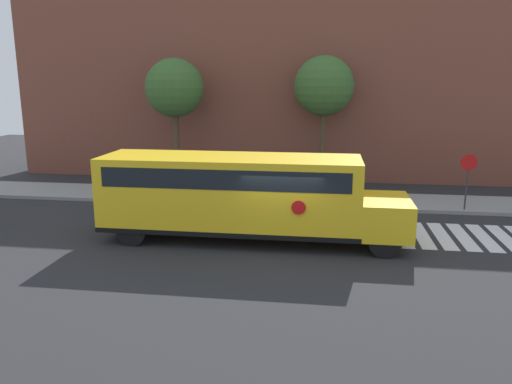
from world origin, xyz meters
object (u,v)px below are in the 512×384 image
school_bus (240,192)px  tree_far_sidewalk (324,87)px  tree_near_sidewalk (174,89)px  stop_sign (468,175)px

school_bus → tree_far_sidewalk: size_ratio=1.57×
school_bus → tree_near_sidewalk: bearing=119.4°
tree_near_sidewalk → tree_far_sidewalk: bearing=5.1°
stop_sign → tree_far_sidewalk: 8.19m
stop_sign → tree_near_sidewalk: bearing=164.0°
school_bus → stop_sign: school_bus is taller
school_bus → stop_sign: (8.54, 4.73, -0.06)m
tree_near_sidewalk → tree_far_sidewalk: size_ratio=0.98×
tree_near_sidewalk → tree_far_sidewalk: tree_far_sidewalk is taller
school_bus → stop_sign: 9.76m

